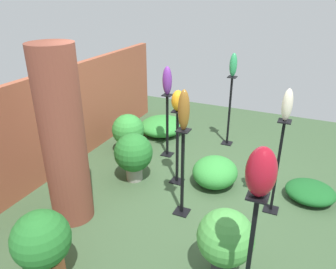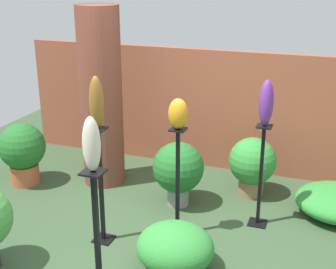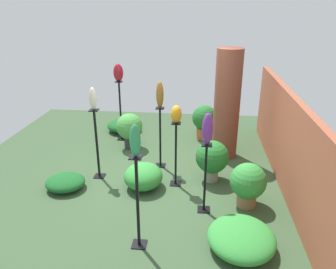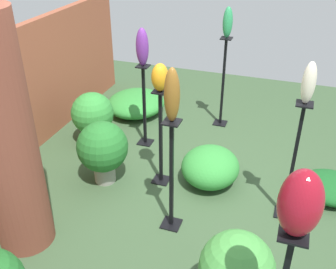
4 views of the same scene
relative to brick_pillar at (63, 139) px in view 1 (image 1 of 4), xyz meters
The scene contains 21 objects.
ground_plane 2.07m from the brick_pillar, 46.68° to the right, with size 8.00×8.00×0.00m, color #385133.
brick_wall_back 1.58m from the brick_pillar, 40.40° to the left, with size 5.60×0.12×1.68m, color #9E5138.
brick_pillar is the anchor object (origin of this frame).
pedestal_amber 1.77m from the brick_pillar, 34.94° to the right, with size 0.20×0.20×1.21m.
pedestal_bronze 1.59m from the brick_pillar, 63.30° to the right, with size 0.20×0.20×1.25m.
pedestal_jade 3.37m from the brick_pillar, 23.26° to the right, with size 0.20×0.20×1.36m.
pedestal_violet 2.27m from the brick_pillar, 11.34° to the right, with size 0.20×0.20×1.16m.
pedestal_ivory 2.78m from the brick_pillar, 63.25° to the right, with size 0.20×0.20×1.35m.
art_vase_amber 1.68m from the brick_pillar, 34.94° to the right, with size 0.20×0.19×0.31m, color orange.
art_vase_bronze 1.52m from the brick_pillar, 63.30° to the right, with size 0.14×0.14×0.52m, color brown.
art_vase_jade 3.36m from the brick_pillar, 23.26° to the right, with size 0.12×0.14×0.43m, color #2D9356.
art_vase_ruby 2.58m from the brick_pillar, 104.97° to the right, with size 0.22×0.23×0.40m, color maroon.
art_vase_violet 2.20m from the brick_pillar, 11.34° to the right, with size 0.15×0.17×0.49m, color #6B2D8C.
art_vase_ivory 2.76m from the brick_pillar, 63.25° to the right, with size 0.13×0.13×0.41m, color beige.
potted_plant_mid_left 1.37m from the brick_pillar, 14.48° to the right, with size 0.61×0.61×0.79m.
potted_plant_front_right 1.26m from the brick_pillar, 155.64° to the right, with size 0.61×0.61×0.83m.
potted_plant_near_pillar 2.24m from the brick_pillar, 94.48° to the right, with size 0.59×0.59×0.83m.
potted_plant_walkway_edge 2.08m from the brick_pillar, ahead, with size 0.59×0.59×0.75m.
foliage_bed_east 2.35m from the brick_pillar, 44.76° to the right, with size 0.75×0.70×0.45m, color #338C38.
foliage_bed_west 3.14m from the brick_pillar, ahead, with size 1.00×0.92×0.34m, color #338C38.
foliage_bed_center 3.54m from the brick_pillar, 59.37° to the right, with size 0.65×0.71×0.25m, color #195923.
Camera 1 is at (-3.96, -1.42, 2.86)m, focal length 35.00 mm.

